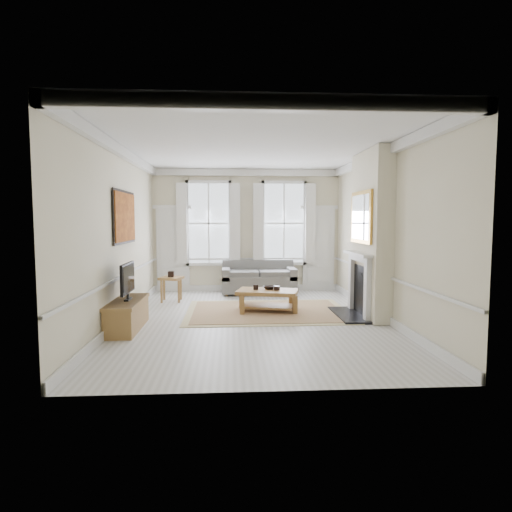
{
  "coord_description": "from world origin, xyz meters",
  "views": [
    {
      "loc": [
        -0.46,
        -8.41,
        1.99
      ],
      "look_at": [
        0.07,
        0.38,
        1.25
      ],
      "focal_mm": 30.0,
      "sensor_mm": 36.0,
      "label": 1
    }
  ],
  "objects": [
    {
      "name": "chimney_breast",
      "position": [
        2.43,
        0.2,
        1.7
      ],
      "size": [
        0.35,
        1.7,
        3.38
      ],
      "primitive_type": "cube",
      "color": "beige",
      "rests_on": "floor"
    },
    {
      "name": "right_wall",
      "position": [
        2.6,
        0.0,
        1.7
      ],
      "size": [
        0.0,
        7.2,
        7.2
      ],
      "primitive_type": "plane",
      "rotation": [
        1.57,
        0.0,
        -1.57
      ],
      "color": "beige",
      "rests_on": "floor"
    },
    {
      "name": "sofa",
      "position": [
        0.31,
        3.11,
        0.37
      ],
      "size": [
        1.98,
        0.96,
        0.89
      ],
      "color": "#5B5A58",
      "rests_on": "floor"
    },
    {
      "name": "painting",
      "position": [
        -2.56,
        0.3,
        2.05
      ],
      "size": [
        0.05,
        1.66,
        1.06
      ],
      "primitive_type": "cube",
      "color": "#C66C21",
      "rests_on": "left_wall"
    },
    {
      "name": "door_left",
      "position": [
        -2.05,
        3.56,
        1.15
      ],
      "size": [
        0.9,
        0.08,
        2.3
      ],
      "primitive_type": "cube",
      "color": "silver",
      "rests_on": "floor"
    },
    {
      "name": "side_table",
      "position": [
        -1.91,
        2.07,
        0.49
      ],
      "size": [
        0.62,
        0.62,
        0.6
      ],
      "rotation": [
        0.0,
        0.0,
        -0.3
      ],
      "color": "brown",
      "rests_on": "floor"
    },
    {
      "name": "fireplace",
      "position": [
        2.2,
        0.2,
        0.73
      ],
      "size": [
        0.21,
        1.45,
        1.33
      ],
      "color": "silver",
      "rests_on": "floor"
    },
    {
      "name": "ceramic_pot_b",
      "position": [
        0.54,
        0.67,
        0.53
      ],
      "size": [
        0.13,
        0.13,
        0.09
      ],
      "primitive_type": "cylinder",
      "color": "black",
      "rests_on": "coffee_table"
    },
    {
      "name": "window_left",
      "position": [
        -1.05,
        3.55,
        1.9
      ],
      "size": [
        1.26,
        0.2,
        2.2
      ],
      "primitive_type": null,
      "color": "#B2BCC6",
      "rests_on": "back_wall"
    },
    {
      "name": "ceiling",
      "position": [
        0.0,
        0.0,
        3.4
      ],
      "size": [
        7.2,
        7.2,
        0.0
      ],
      "primitive_type": "plane",
      "rotation": [
        3.14,
        0.0,
        0.0
      ],
      "color": "white",
      "rests_on": "back_wall"
    },
    {
      "name": "ceramic_pot_a",
      "position": [
        0.09,
        0.77,
        0.54
      ],
      "size": [
        0.11,
        0.11,
        0.11
      ],
      "primitive_type": "cylinder",
      "color": "black",
      "rests_on": "coffee_table"
    },
    {
      "name": "tv_stand",
      "position": [
        -2.34,
        -0.61,
        0.27
      ],
      "size": [
        0.48,
        1.51,
        0.54
      ],
      "primitive_type": "cube",
      "color": "brown",
      "rests_on": "floor"
    },
    {
      "name": "rug",
      "position": [
        0.34,
        0.72,
        0.01
      ],
      "size": [
        3.5,
        2.6,
        0.02
      ],
      "primitive_type": "cube",
      "color": "#9C7750",
      "rests_on": "floor"
    },
    {
      "name": "window_right",
      "position": [
        1.05,
        3.55,
        1.9
      ],
      "size": [
        1.26,
        0.2,
        2.2
      ],
      "primitive_type": null,
      "color": "#B2BCC6",
      "rests_on": "back_wall"
    },
    {
      "name": "left_wall",
      "position": [
        -2.6,
        0.0,
        1.7
      ],
      "size": [
        0.0,
        7.2,
        7.2
      ],
      "primitive_type": "plane",
      "rotation": [
        1.57,
        0.0,
        1.57
      ],
      "color": "beige",
      "rests_on": "floor"
    },
    {
      "name": "mirror",
      "position": [
        2.21,
        0.2,
        2.05
      ],
      "size": [
        0.06,
        1.26,
        1.06
      ],
      "primitive_type": "cube",
      "color": "gold",
      "rests_on": "chimney_breast"
    },
    {
      "name": "tv",
      "position": [
        -2.32,
        -0.61,
        0.93
      ],
      "size": [
        0.08,
        0.9,
        0.68
      ],
      "color": "black",
      "rests_on": "tv_stand"
    },
    {
      "name": "door_right",
      "position": [
        2.05,
        3.56,
        1.15
      ],
      "size": [
        0.9,
        0.08,
        2.3
      ],
      "primitive_type": "cube",
      "color": "silver",
      "rests_on": "floor"
    },
    {
      "name": "floor",
      "position": [
        0.0,
        0.0,
        0.0
      ],
      "size": [
        7.2,
        7.2,
        0.0
      ],
      "primitive_type": "plane",
      "color": "#B7B5AD",
      "rests_on": "ground"
    },
    {
      "name": "coffee_table",
      "position": [
        0.34,
        0.72,
        0.4
      ],
      "size": [
        1.42,
        1.03,
        0.48
      ],
      "rotation": [
        0.0,
        0.0,
        -0.24
      ],
      "color": "brown",
      "rests_on": "rug"
    },
    {
      "name": "bowl",
      "position": [
        0.39,
        0.82,
        0.52
      ],
      "size": [
        0.33,
        0.33,
        0.07
      ],
      "primitive_type": "imported",
      "rotation": [
        0.0,
        0.0,
        -0.19
      ],
      "color": "black",
      "rests_on": "coffee_table"
    },
    {
      "name": "back_wall",
      "position": [
        0.0,
        3.6,
        1.7
      ],
      "size": [
        5.2,
        0.0,
        5.2
      ],
      "primitive_type": "plane",
      "rotation": [
        1.57,
        0.0,
        0.0
      ],
      "color": "beige",
      "rests_on": "floor"
    },
    {
      "name": "hearth",
      "position": [
        2.0,
        0.2,
        0.03
      ],
      "size": [
        0.55,
        1.5,
        0.05
      ],
      "primitive_type": "cube",
      "color": "black",
      "rests_on": "floor"
    }
  ]
}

